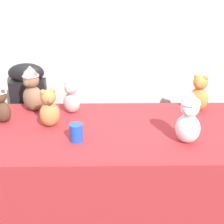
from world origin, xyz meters
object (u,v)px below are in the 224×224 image
instrument_case (32,121)px  teddy_bear_ginger (199,94)px  display_table (112,174)px  teddy_bear_snow (189,118)px  teddy_bear_cocoa (1,104)px  teddy_bear_caramel (49,109)px  party_cup_blue (76,133)px  teddy_bear_mocha (32,89)px  teddy_bear_blush (71,98)px

instrument_case → teddy_bear_ginger: size_ratio=3.66×
display_table → teddy_bear_snow: 0.71m
display_table → teddy_bear_ginger: (0.64, 0.29, 0.49)m
teddy_bear_snow → teddy_bear_cocoa: teddy_bear_snow is taller
display_table → teddy_bear_cocoa: bearing=171.2°
teddy_bear_caramel → party_cup_blue: teddy_bear_caramel is taller
instrument_case → party_cup_blue: instrument_case is taller
display_table → instrument_case: size_ratio=1.77×
teddy_bear_ginger → teddy_bear_mocha: 1.21m
teddy_bear_cocoa → teddy_bear_mocha: bearing=70.6°
teddy_bear_mocha → party_cup_blue: (0.35, -0.45, -0.11)m
teddy_bear_ginger → party_cup_blue: 0.96m
teddy_bear_snow → teddy_bear_ginger: teddy_bear_snow is taller
display_table → party_cup_blue: (-0.22, -0.15, 0.42)m
teddy_bear_snow → teddy_bear_caramel: teddy_bear_snow is taller
teddy_bear_cocoa → teddy_bear_ginger: (1.38, 0.17, -0.00)m
teddy_bear_blush → teddy_bear_cocoa: teddy_bear_cocoa is taller
instrument_case → teddy_bear_ginger: bearing=-15.8°
instrument_case → teddy_bear_ginger: (1.30, -0.27, 0.34)m
instrument_case → teddy_bear_caramel: size_ratio=3.86×
display_table → instrument_case: bearing=140.4°
party_cup_blue → instrument_case: bearing=122.7°
instrument_case → teddy_bear_blush: (0.38, -0.29, 0.32)m
instrument_case → teddy_bear_snow: (1.11, -0.73, 0.37)m
teddy_bear_mocha → teddy_bear_caramel: bearing=-32.6°
party_cup_blue → teddy_bear_ginger: bearing=27.2°
teddy_bear_blush → teddy_bear_mocha: teddy_bear_mocha is taller
instrument_case → display_table: bearing=-43.8°
teddy_bear_ginger → teddy_bear_mocha: (-1.21, 0.02, 0.04)m
display_table → teddy_bear_blush: (-0.29, 0.26, 0.47)m
teddy_bear_cocoa → party_cup_blue: size_ratio=2.45×
teddy_bear_ginger → teddy_bear_caramel: bearing=-136.2°
party_cup_blue → display_table: bearing=34.8°
teddy_bear_snow → teddy_bear_blush: bearing=-179.7°
teddy_bear_ginger → party_cup_blue: (-0.85, -0.44, -0.07)m
teddy_bear_caramel → teddy_bear_mocha: size_ratio=0.77×
instrument_case → teddy_bear_cocoa: bearing=-103.6°
teddy_bear_snow → party_cup_blue: 0.67m
teddy_bear_caramel → teddy_bear_ginger: 1.07m
teddy_bear_ginger → teddy_bear_blush: bearing=-147.4°
teddy_bear_blush → teddy_bear_ginger: 0.92m
teddy_bear_ginger → teddy_bear_mocha: teddy_bear_mocha is taller
teddy_bear_caramel → party_cup_blue: 0.28m
party_cup_blue → teddy_bear_mocha: bearing=128.0°
teddy_bear_mocha → teddy_bear_ginger: bearing=23.8°
teddy_bear_snow → teddy_bear_mocha: (-1.02, 0.48, 0.01)m
display_table → teddy_bear_mocha: bearing=152.1°
display_table → teddy_bear_cocoa: teddy_bear_cocoa is taller
teddy_bear_caramel → teddy_bear_blush: bearing=34.0°
teddy_bear_blush → teddy_bear_caramel: size_ratio=0.91×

